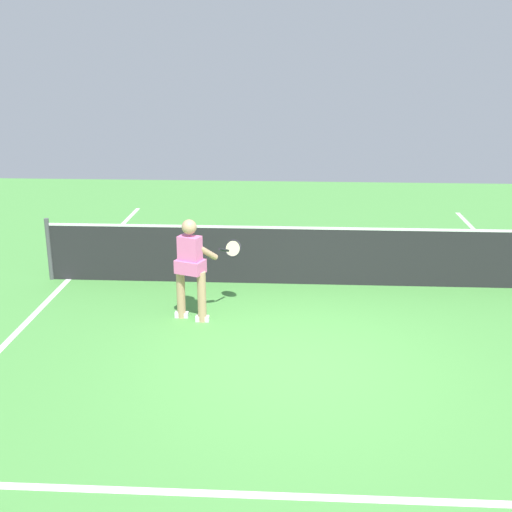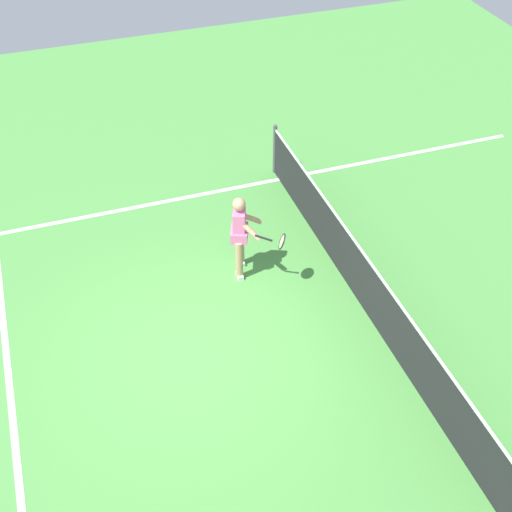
% 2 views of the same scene
% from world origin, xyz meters
% --- Properties ---
extents(ground_plane, '(24.23, 24.23, 0.00)m').
position_xyz_m(ground_plane, '(0.00, 0.00, 0.00)').
color(ground_plane, '#4C9342').
extents(service_line_marking, '(8.03, 0.10, 0.01)m').
position_xyz_m(service_line_marking, '(0.00, -2.75, 0.00)').
color(service_line_marking, white).
rests_on(service_line_marking, ground).
extents(sideline_left_marking, '(0.10, 16.64, 0.01)m').
position_xyz_m(sideline_left_marking, '(-4.01, 0.00, 0.00)').
color(sideline_left_marking, white).
rests_on(sideline_left_marking, ground).
extents(court_net, '(8.71, 0.08, 1.11)m').
position_xyz_m(court_net, '(0.00, 2.94, 0.52)').
color(court_net, '#4C4C51').
rests_on(court_net, ground).
extents(tennis_player, '(1.00, 0.86, 1.55)m').
position_xyz_m(tennis_player, '(-1.55, 1.31, 0.85)').
color(tennis_player, tan).
rests_on(tennis_player, ground).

